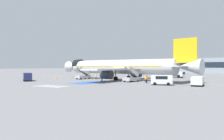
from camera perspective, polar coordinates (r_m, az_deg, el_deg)
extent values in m
plane|color=slate|center=(63.59, 1.10, -2.53)|extent=(600.00, 600.00, 0.00)
cube|color=gold|center=(63.58, 1.53, -2.52)|extent=(78.90, 11.50, 0.01)
cube|color=#2856A8|center=(52.64, -5.73, -3.26)|extent=(4.99, 11.48, 0.01)
cube|color=silver|center=(46.56, -18.24, -3.85)|extent=(0.44, 3.60, 0.01)
cube|color=silver|center=(45.65, -17.27, -3.94)|extent=(0.44, 3.60, 0.01)
cube|color=silver|center=(44.75, -16.26, -4.04)|extent=(0.44, 3.60, 0.01)
cube|color=silver|center=(43.87, -15.21, -4.13)|extent=(0.44, 3.60, 0.01)
cube|color=silver|center=(43.00, -14.12, -4.23)|extent=(0.44, 3.60, 0.01)
cube|color=silver|center=(42.15, -12.98, -4.33)|extent=(0.44, 3.60, 0.01)
cylinder|color=silver|center=(63.46, 1.53, 0.83)|extent=(35.88, 9.01, 3.99)
cone|color=silver|center=(77.51, -10.16, 0.84)|extent=(4.90, 4.49, 3.91)
cone|color=silver|center=(53.10, 19.44, 0.75)|extent=(6.46, 4.64, 3.83)
cylinder|color=black|center=(75.24, -8.70, 1.22)|extent=(2.94, 4.33, 4.03)
cube|color=#EAB214|center=(63.46, 1.53, 1.01)|extent=(33.07, 8.68, 0.24)
cube|color=silver|center=(55.09, -1.13, 0.19)|extent=(4.83, 15.61, 0.44)
cylinder|color=#38383D|center=(56.95, -1.38, -1.20)|extent=(3.30, 2.71, 2.31)
cube|color=silver|center=(68.32, 7.94, 0.33)|extent=(8.94, 16.32, 0.44)
cylinder|color=#38383D|center=(68.07, 6.40, -0.85)|extent=(3.30, 2.71, 2.31)
cube|color=#EAB214|center=(53.55, 18.56, 4.86)|extent=(5.58, 1.15, 5.68)
cube|color=silver|center=(50.15, 16.32, 0.98)|extent=(4.46, 6.82, 0.24)
cube|color=silver|center=(57.17, 19.36, 0.96)|extent=(4.46, 6.82, 0.24)
cylinder|color=#38383D|center=(71.92, -6.30, -0.63)|extent=(0.20, 0.20, 2.91)
cylinder|color=black|center=(71.97, -6.29, -1.79)|extent=(0.87, 0.40, 0.84)
cylinder|color=#38383D|center=(60.03, 0.96, -0.98)|extent=(0.24, 0.24, 2.58)
cylinder|color=black|center=(60.08, 0.96, -2.21)|extent=(1.17, 0.75, 1.10)
cylinder|color=#38383D|center=(64.95, 4.39, -0.83)|extent=(0.24, 0.24, 2.58)
cylinder|color=black|center=(65.01, 4.39, -1.97)|extent=(1.17, 0.75, 1.10)
cube|color=#ADB2BA|center=(66.87, -7.55, -1.76)|extent=(2.86, 5.06, 0.70)
cylinder|color=black|center=(68.71, -7.04, -1.98)|extent=(0.32, 0.72, 0.70)
cylinder|color=black|center=(67.36, -5.96, -2.04)|extent=(0.32, 0.72, 0.70)
cylinder|color=black|center=(66.47, -9.16, -2.09)|extent=(0.32, 0.72, 0.70)
cylinder|color=black|center=(65.07, -8.08, -2.15)|extent=(0.32, 0.72, 0.70)
cube|color=#4C4C51|center=(66.82, -7.55, -0.64)|extent=(2.00, 4.31, 2.07)
cube|color=#4C4C51|center=(68.36, -6.15, 0.21)|extent=(1.79, 1.32, 0.12)
cube|color=silver|center=(67.38, -8.00, -0.22)|extent=(0.70, 4.45, 2.79)
cube|color=silver|center=(66.24, -7.10, -0.24)|extent=(0.70, 4.45, 2.79)
cube|color=#ADB2BA|center=(55.08, 5.11, -2.34)|extent=(2.86, 5.06, 0.70)
cylinder|color=black|center=(57.01, 5.30, -2.58)|extent=(0.32, 0.72, 0.70)
cylinder|color=black|center=(55.97, 6.88, -2.65)|extent=(0.32, 0.72, 0.70)
cylinder|color=black|center=(54.28, 3.28, -2.76)|extent=(0.32, 0.72, 0.70)
cylinder|color=black|center=(53.19, 4.90, -2.84)|extent=(0.32, 0.72, 0.70)
cube|color=#4C4C51|center=(55.02, 5.11, -0.91)|extent=(2.00, 4.31, 2.20)
cube|color=#4C4C51|center=(56.88, 6.42, 0.19)|extent=(1.79, 1.32, 0.12)
cube|color=silver|center=(55.45, 4.46, -0.40)|extent=(0.70, 4.47, 2.91)
cube|color=silver|center=(54.57, 5.78, -0.43)|extent=(0.70, 4.47, 2.91)
cube|color=#38383D|center=(78.34, 15.01, -1.33)|extent=(8.39, 3.86, 0.60)
cube|color=silver|center=(76.63, 17.65, -1.02)|extent=(2.18, 2.65, 1.60)
cube|color=black|center=(76.26, 18.26, -0.79)|extent=(0.39, 1.98, 0.70)
cylinder|color=#B7BCC4|center=(78.46, 14.78, -0.20)|extent=(5.91, 3.41, 2.48)
cylinder|color=gold|center=(78.46, 14.78, -0.20)|extent=(0.78, 2.56, 2.53)
cylinder|color=black|center=(77.89, 17.76, -1.58)|extent=(0.99, 0.44, 0.96)
cylinder|color=black|center=(75.73, 17.03, -1.64)|extent=(0.99, 0.44, 0.96)
cylinder|color=black|center=(79.61, 15.10, -1.51)|extent=(0.99, 0.44, 0.96)
cylinder|color=black|center=(77.50, 14.31, -1.57)|extent=(0.99, 0.44, 0.96)
cylinder|color=black|center=(80.64, 13.68, -1.47)|extent=(0.99, 0.44, 0.96)
cylinder|color=black|center=(78.56, 12.86, -1.53)|extent=(0.99, 0.44, 0.96)
cube|color=silver|center=(46.35, 21.42, -2.56)|extent=(2.54, 4.72, 1.52)
cube|color=black|center=(46.33, 21.42, -2.14)|extent=(2.37, 2.69, 0.55)
cylinder|color=black|center=(44.94, 22.50, -3.65)|extent=(0.26, 0.66, 0.64)
cylinder|color=black|center=(45.10, 20.04, -3.62)|extent=(0.26, 0.66, 0.64)
cylinder|color=black|center=(47.74, 22.71, -3.38)|extent=(0.26, 0.66, 0.64)
cylinder|color=black|center=(47.89, 20.40, -3.35)|extent=(0.26, 0.66, 0.64)
cube|color=silver|center=(46.18, 12.86, -2.39)|extent=(4.67, 3.10, 1.74)
cube|color=black|center=(46.16, 12.86, -1.91)|extent=(2.83, 2.56, 0.63)
cylinder|color=black|center=(45.43, 11.13, -3.54)|extent=(0.67, 0.38, 0.64)
cylinder|color=black|center=(47.19, 11.27, -3.37)|extent=(0.67, 0.38, 0.64)
cylinder|color=black|center=(45.33, 14.50, -3.56)|extent=(0.67, 0.38, 0.64)
cylinder|color=black|center=(47.10, 14.51, -3.39)|extent=(0.67, 0.38, 0.64)
cube|color=#1E234C|center=(61.93, -21.23, -1.55)|extent=(5.53, 4.60, 1.81)
cube|color=black|center=(61.91, -21.23, -1.19)|extent=(3.55, 3.29, 0.65)
cylinder|color=black|center=(60.39, -20.27, -2.47)|extent=(0.64, 0.52, 0.64)
cylinder|color=black|center=(60.28, -21.99, -2.49)|extent=(0.64, 0.52, 0.64)
cylinder|color=black|center=(63.68, -20.49, -2.30)|extent=(0.64, 0.52, 0.64)
cylinder|color=black|center=(63.58, -22.12, -2.31)|extent=(0.64, 0.52, 0.64)
cylinder|color=#191E38|center=(52.81, 8.72, -2.81)|extent=(0.14, 0.14, 0.81)
cylinder|color=#191E38|center=(52.76, 8.90, -2.82)|extent=(0.14, 0.14, 0.81)
cube|color=yellow|center=(52.74, 8.81, -2.03)|extent=(0.44, 0.25, 0.64)
cube|color=silver|center=(52.74, 8.81, -2.03)|extent=(0.45, 0.26, 0.06)
sphere|color=#9E704C|center=(52.72, 8.82, -1.57)|extent=(0.22, 0.22, 0.22)
cylinder|color=#191E38|center=(58.58, -2.68, -2.42)|extent=(0.14, 0.14, 0.83)
cylinder|color=#191E38|center=(58.70, -2.56, -2.42)|extent=(0.14, 0.14, 0.83)
cube|color=yellow|center=(58.60, -2.62, -1.70)|extent=(0.29, 0.45, 0.65)
cube|color=silver|center=(58.60, -2.62, -1.70)|extent=(0.30, 0.46, 0.06)
sphere|color=#9E704C|center=(58.58, -2.62, -1.27)|extent=(0.22, 0.22, 0.22)
cylinder|color=#2D2D33|center=(64.58, -4.28, -2.12)|extent=(0.14, 0.14, 0.80)
cylinder|color=#2D2D33|center=(64.48, -4.16, -2.13)|extent=(0.14, 0.14, 0.80)
cube|color=yellow|center=(64.49, -4.22, -1.49)|extent=(0.42, 0.22, 0.63)
cube|color=silver|center=(64.49, -4.22, -1.49)|extent=(0.43, 0.23, 0.06)
sphere|color=brown|center=(64.48, -4.22, -1.12)|extent=(0.22, 0.22, 0.22)
cylinder|color=#191E38|center=(50.91, 9.14, -2.91)|extent=(0.14, 0.14, 0.89)
cylinder|color=#191E38|center=(50.80, 8.99, -2.92)|extent=(0.14, 0.14, 0.89)
cube|color=orange|center=(50.81, 9.07, -2.01)|extent=(0.39, 0.47, 0.71)
cube|color=silver|center=(50.81, 9.07, -2.01)|extent=(0.40, 0.49, 0.06)
sphere|color=brown|center=(50.79, 9.07, -1.48)|extent=(0.24, 0.24, 0.24)
cone|color=orange|center=(61.14, -6.59, -2.46)|extent=(0.41, 0.41, 0.45)
cylinder|color=white|center=(61.14, -6.59, -2.44)|extent=(0.23, 0.23, 0.05)
cone|color=orange|center=(54.31, -2.80, -2.80)|extent=(0.56, 0.56, 0.62)
cylinder|color=white|center=(54.31, -2.80, -2.76)|extent=(0.31, 0.31, 0.07)
cone|color=orange|center=(67.85, -14.24, -2.04)|extent=(0.62, 0.62, 0.69)
cylinder|color=white|center=(67.85, -14.24, -2.01)|extent=(0.34, 0.34, 0.08)
cube|color=#89939E|center=(142.18, 13.96, 1.10)|extent=(122.04, 12.00, 8.53)
cube|color=#19232D|center=(136.44, 13.18, 1.29)|extent=(117.16, 0.10, 2.98)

